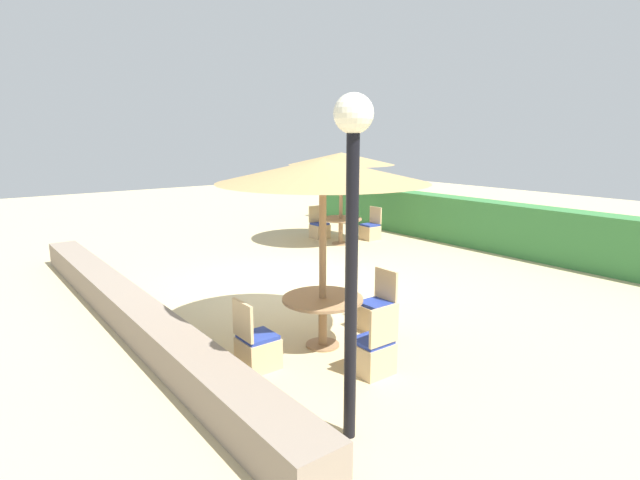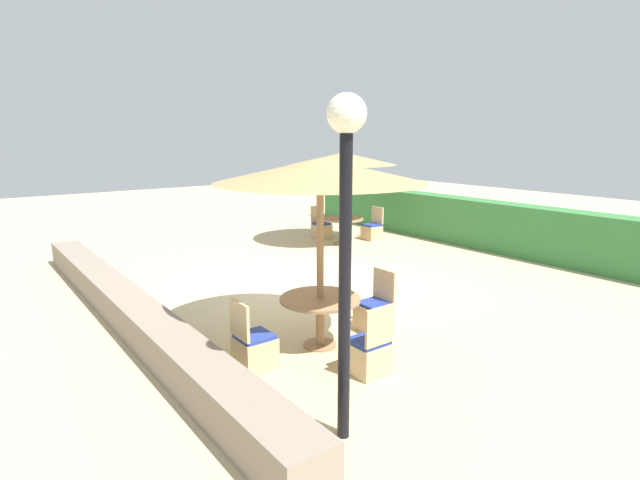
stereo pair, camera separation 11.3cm
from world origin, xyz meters
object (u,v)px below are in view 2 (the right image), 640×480
(patio_chair_back_left_west, at_px, (321,229))
(patio_chair_back_left_north, at_px, (372,231))
(patio_chair_front_right_east, at_px, (369,354))
(patio_chair_front_right_south, at_px, (254,348))
(round_table_back_left, at_px, (342,223))
(parasol_back_left, at_px, (343,159))
(lamp_post, at_px, (346,203))
(patio_chair_front_right_north, at_px, (375,313))
(round_table_front_right, at_px, (320,307))
(parasol_front_right, at_px, (320,171))

(patio_chair_back_left_west, distance_m, patio_chair_back_left_north, 1.48)
(patio_chair_front_right_east, xyz_separation_m, patio_chair_front_right_south, (-1.01, -1.08, 0.00))
(round_table_back_left, bearing_deg, patio_chair_back_left_north, 87.75)
(parasol_back_left, relative_size, round_table_back_left, 2.47)
(lamp_post, xyz_separation_m, parasol_back_left, (-6.96, 5.70, -0.02))
(parasol_back_left, distance_m, patio_chair_front_right_north, 6.53)
(round_table_front_right, bearing_deg, patio_chair_back_left_west, 142.87)
(lamp_post, height_order, patio_chair_front_right_south, lamp_post)
(round_table_back_left, height_order, round_table_front_right, same)
(parasol_front_right, distance_m, patio_chair_front_right_east, 2.45)
(parasol_back_left, bearing_deg, patio_chair_front_right_east, -36.87)
(parasol_back_left, height_order, patio_chair_front_right_south, parasol_back_left)
(patio_chair_back_left_west, bearing_deg, patio_chair_front_right_south, 47.00)
(parasol_front_right, relative_size, patio_chair_front_right_north, 3.08)
(lamp_post, bearing_deg, patio_chair_front_right_east, 127.31)
(parasol_back_left, height_order, round_table_back_left, parasol_back_left)
(lamp_post, relative_size, patio_chair_front_right_north, 3.57)
(lamp_post, height_order, parasol_front_right, lamp_post)
(patio_chair_back_left_west, height_order, parasol_front_right, parasol_front_right)
(patio_chair_back_left_north, distance_m, patio_chair_front_right_south, 8.42)
(lamp_post, xyz_separation_m, patio_chair_front_right_north, (-1.87, 2.16, -2.09))
(patio_chair_back_left_west, xyz_separation_m, patio_chair_back_left_north, (1.05, 1.05, 0.00))
(parasol_back_left, distance_m, parasol_front_right, 6.83)
(patio_chair_back_left_west, distance_m, patio_chair_front_right_east, 8.48)
(patio_chair_back_left_west, height_order, patio_chair_front_right_north, same)
(patio_chair_front_right_north, height_order, patio_chair_front_right_east, same)
(round_table_back_left, xyz_separation_m, patio_chair_back_left_west, (-1.01, 0.03, -0.32))
(patio_chair_front_right_north, bearing_deg, lamp_post, 130.81)
(patio_chair_back_left_north, height_order, parasol_front_right, parasol_front_right)
(patio_chair_back_left_north, xyz_separation_m, patio_chair_front_right_north, (5.05, -4.61, 0.00))
(parasol_back_left, bearing_deg, patio_chair_front_right_south, -48.01)
(lamp_post, distance_m, round_table_front_right, 2.82)
(patio_chair_back_left_north, xyz_separation_m, parasol_front_right, (5.03, -5.65, 2.22))
(patio_chair_front_right_east, bearing_deg, round_table_back_left, 53.13)
(patio_chair_front_right_south, bearing_deg, round_table_front_right, 91.33)
(patio_chair_back_left_north, relative_size, round_table_front_right, 0.82)
(patio_chair_front_right_north, bearing_deg, parasol_front_right, 88.86)
(round_table_back_left, bearing_deg, lamp_post, -39.31)
(parasol_front_right, bearing_deg, lamp_post, -30.86)
(patio_chair_back_left_north, distance_m, patio_chair_front_right_east, 8.30)
(round_table_front_right, distance_m, patio_chair_front_right_south, 1.14)
(parasol_back_left, relative_size, parasol_front_right, 0.99)
(round_table_front_right, bearing_deg, patio_chair_back_left_north, 131.67)
(lamp_post, relative_size, patio_chair_front_right_south, 3.57)
(parasol_back_left, relative_size, patio_chair_front_right_south, 3.06)
(lamp_post, xyz_separation_m, patio_chair_back_left_north, (-6.92, 6.78, -2.09))
(round_table_front_right, bearing_deg, parasol_back_left, 137.98)
(lamp_post, xyz_separation_m, round_table_front_right, (-1.89, 1.13, -1.77))
(parasol_front_right, xyz_separation_m, patio_chair_front_right_north, (0.02, 1.03, -2.22))
(lamp_post, xyz_separation_m, parasol_front_right, (-1.89, 1.13, 0.13))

